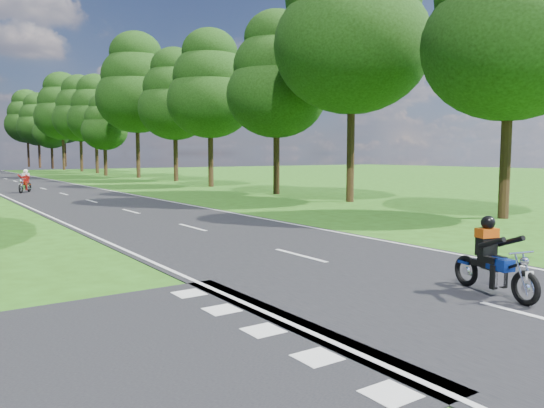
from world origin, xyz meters
TOP-DOWN VIEW (x-y plane):
  - ground at (0.00, 0.00)m, footprint 160.00×160.00m
  - main_road at (0.00, 50.00)m, footprint 7.00×140.00m
  - road_markings at (-0.14, 48.13)m, footprint 7.40×140.00m
  - treeline at (1.43, 60.06)m, footprint 40.00×115.35m
  - rider_near_blue at (0.61, -2.81)m, footprint 0.93×1.76m
  - rider_far_red at (-1.75, 28.60)m, footprint 1.36×1.85m

SIDE VIEW (x-z plane):
  - ground at x=0.00m, z-range 0.00..0.00m
  - main_road at x=0.00m, z-range 0.00..0.02m
  - road_markings at x=-0.14m, z-range 0.02..0.03m
  - rider_near_blue at x=0.61m, z-range 0.02..1.41m
  - rider_far_red at x=-1.75m, z-range 0.02..1.51m
  - treeline at x=1.43m, z-range 0.86..15.65m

